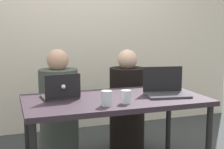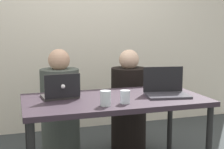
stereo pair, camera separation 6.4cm
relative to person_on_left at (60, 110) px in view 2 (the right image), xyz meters
name	(u,v)px [view 2 (the right image)]	position (x,y,z in m)	size (l,w,h in m)	color
back_wall	(78,38)	(0.36, 0.90, 0.68)	(4.50, 0.10, 2.32)	beige
desk	(115,106)	(0.36, -0.64, 0.17)	(1.47, 0.76, 0.72)	#2F232D
person_on_left	(60,110)	(0.00, 0.00, 0.00)	(0.39, 0.39, 1.08)	#444C45
person_on_right	(129,106)	(0.72, 0.00, -0.01)	(0.39, 0.39, 1.06)	black
laptop_back_left	(61,93)	(-0.06, -0.53, 0.28)	(0.30, 0.25, 0.21)	#3C3938
laptop_front_right	(166,90)	(0.79, -0.69, 0.29)	(0.38, 0.30, 0.23)	#38363E
water_glass_center	(125,98)	(0.38, -0.84, 0.28)	(0.07, 0.07, 0.10)	silver
water_glass_left	(105,99)	(0.21, -0.87, 0.29)	(0.08, 0.08, 0.11)	silver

